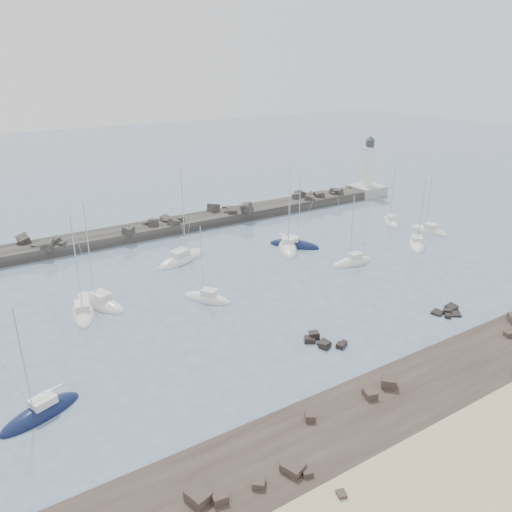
# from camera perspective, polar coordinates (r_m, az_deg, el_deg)

# --- Properties ---
(ground) EXTENTS (400.00, 400.00, 0.00)m
(ground) POSITION_cam_1_polar(r_m,az_deg,el_deg) (66.77, 5.74, -5.54)
(ground) COLOR slate
(ground) RESTS_ON ground
(rock_shelf) EXTENTS (140.00, 12.00, 1.92)m
(rock_shelf) POSITION_cam_1_polar(r_m,az_deg,el_deg) (53.68, 20.49, -14.39)
(rock_shelf) COLOR #2D231F
(rock_shelf) RESTS_ON ground
(rock_cluster_near) EXTENTS (4.20, 4.74, 1.42)m
(rock_cluster_near) POSITION_cam_1_polar(r_m,az_deg,el_deg) (58.44, 7.50, -9.74)
(rock_cluster_near) COLOR black
(rock_cluster_near) RESTS_ON ground
(rock_cluster_far) EXTENTS (3.95, 3.16, 1.46)m
(rock_cluster_far) POSITION_cam_1_polar(r_m,az_deg,el_deg) (68.90, 21.08, -6.05)
(rock_cluster_far) COLOR black
(rock_cluster_far) RESTS_ON ground
(breakwater) EXTENTS (115.00, 7.49, 5.41)m
(breakwater) POSITION_cam_1_polar(r_m,az_deg,el_deg) (94.53, -12.04, 2.60)
(breakwater) COLOR #2B2926
(breakwater) RESTS_ON ground
(lighthouse) EXTENTS (7.00, 7.00, 14.60)m
(lighthouse) POSITION_cam_1_polar(r_m,az_deg,el_deg) (122.26, 12.56, 8.24)
(lighthouse) COLOR #9A9B96
(lighthouse) RESTS_ON ground
(sailboat_1) EXTENTS (6.20, 9.72, 14.77)m
(sailboat_1) POSITION_cam_1_polar(r_m,az_deg,el_deg) (69.61, -17.46, -5.17)
(sailboat_1) COLOR silver
(sailboat_1) RESTS_ON ground
(sailboat_2) EXTENTS (8.05, 4.84, 12.38)m
(sailboat_2) POSITION_cam_1_polar(r_m,az_deg,el_deg) (51.69, -23.35, -16.23)
(sailboat_2) COLOR #0E173B
(sailboat_2) RESTS_ON ground
(sailboat_3) EXTENTS (4.52, 9.04, 13.75)m
(sailboat_3) POSITION_cam_1_polar(r_m,az_deg,el_deg) (67.90, -19.15, -6.10)
(sailboat_3) COLOR silver
(sailboat_3) RESTS_ON ground
(sailboat_4) EXTENTS (10.76, 6.88, 16.24)m
(sailboat_4) POSITION_cam_1_polar(r_m,az_deg,el_deg) (81.46, -8.44, -0.38)
(sailboat_4) COLOR silver
(sailboat_4) RESTS_ON ground
(sailboat_5) EXTENTS (5.88, 6.96, 11.32)m
(sailboat_5) POSITION_cam_1_polar(r_m,az_deg,el_deg) (67.91, -5.61, -4.91)
(sailboat_5) COLOR silver
(sailboat_5) RESTS_ON ground
(sailboat_6) EXTENTS (7.57, 10.01, 15.56)m
(sailboat_6) POSITION_cam_1_polar(r_m,az_deg,el_deg) (85.64, 3.64, 0.94)
(sailboat_6) COLOR silver
(sailboat_6) RESTS_ON ground
(sailboat_7) EXTENTS (7.62, 8.58, 13.93)m
(sailboat_7) POSITION_cam_1_polar(r_m,az_deg,el_deg) (86.92, 4.40, 1.22)
(sailboat_7) COLOR #0E173B
(sailboat_7) RESTS_ON ground
(sailboat_8) EXTENTS (7.75, 2.95, 12.28)m
(sailboat_8) POSITION_cam_1_polar(r_m,az_deg,el_deg) (80.72, 10.96, -0.76)
(sailboat_8) COLOR silver
(sailboat_8) RESTS_ON ground
(sailboat_9) EXTENTS (3.40, 7.74, 12.01)m
(sailboat_9) POSITION_cam_1_polar(r_m,az_deg,el_deg) (99.29, 19.07, 2.70)
(sailboat_9) COLOR silver
(sailboat_9) RESTS_ON ground
(sailboat_10) EXTENTS (7.73, 7.77, 13.18)m
(sailboat_10) POSITION_cam_1_polar(r_m,az_deg,el_deg) (91.29, 17.89, 1.21)
(sailboat_10) COLOR silver
(sailboat_10) RESTS_ON ground
(sailboat_11) EXTENTS (5.83, 7.69, 12.14)m
(sailboat_11) POSITION_cam_1_polar(r_m,az_deg,el_deg) (102.65, 15.15, 3.75)
(sailboat_11) COLOR silver
(sailboat_11) RESTS_ON ground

